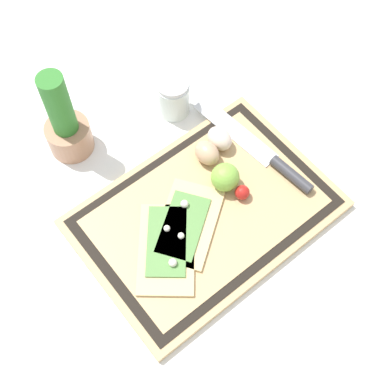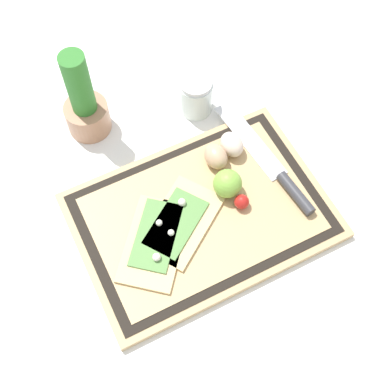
# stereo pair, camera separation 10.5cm
# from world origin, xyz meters

# --- Properties ---
(ground_plane) EXTENTS (6.00, 6.00, 0.00)m
(ground_plane) POSITION_xyz_m (0.00, 0.00, 0.00)
(ground_plane) COLOR white
(cutting_board) EXTENTS (0.49, 0.34, 0.02)m
(cutting_board) POSITION_xyz_m (0.00, 0.00, 0.01)
(cutting_board) COLOR tan
(cutting_board) RESTS_ON ground_plane
(pizza_slice_near) EXTENTS (0.20, 0.21, 0.02)m
(pizza_slice_near) POSITION_xyz_m (-0.11, -0.01, 0.03)
(pizza_slice_near) COLOR #DBBC7F
(pizza_slice_near) RESTS_ON cutting_board
(pizza_slice_far) EXTENTS (0.20, 0.19, 0.02)m
(pizza_slice_far) POSITION_xyz_m (-0.05, 0.00, 0.03)
(pizza_slice_far) COLOR #DBBC7F
(pizza_slice_far) RESTS_ON cutting_board
(knife) EXTENTS (0.06, 0.32, 0.02)m
(knife) POSITION_xyz_m (0.18, 0.01, 0.03)
(knife) COLOR silver
(knife) RESTS_ON cutting_board
(egg_brown) EXTENTS (0.04, 0.06, 0.04)m
(egg_brown) POSITION_xyz_m (0.08, 0.09, 0.04)
(egg_brown) COLOR tan
(egg_brown) RESTS_ON cutting_board
(egg_pink) EXTENTS (0.04, 0.06, 0.04)m
(egg_pink) POSITION_xyz_m (0.12, 0.10, 0.04)
(egg_pink) COLOR beige
(egg_pink) RESTS_ON cutting_board
(lime) EXTENTS (0.06, 0.06, 0.06)m
(lime) POSITION_xyz_m (0.07, 0.02, 0.05)
(lime) COLOR #7FB742
(lime) RESTS_ON cutting_board
(cherry_tomato_red) EXTENTS (0.03, 0.03, 0.03)m
(cherry_tomato_red) POSITION_xyz_m (0.08, -0.02, 0.04)
(cherry_tomato_red) COLOR red
(cherry_tomato_red) RESTS_ON cutting_board
(herb_pot) EXTENTS (0.09, 0.09, 0.22)m
(herb_pot) POSITION_xyz_m (-0.12, 0.31, 0.08)
(herb_pot) COLOR #AD7A5B
(herb_pot) RESTS_ON ground_plane
(sauce_jar) EXTENTS (0.07, 0.07, 0.09)m
(sauce_jar) POSITION_xyz_m (0.11, 0.25, 0.04)
(sauce_jar) COLOR silver
(sauce_jar) RESTS_ON ground_plane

